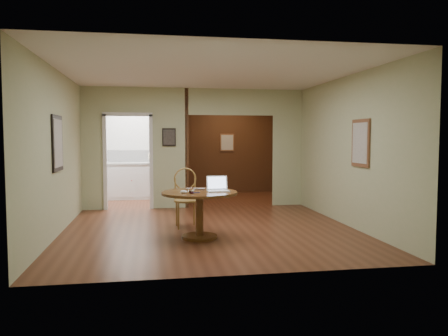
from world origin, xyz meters
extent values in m
plane|color=#4D2516|center=(0.00, 0.00, 0.00)|extent=(5.00, 5.00, 0.00)
plane|color=white|center=(0.00, 0.00, 2.70)|extent=(5.00, 5.00, 0.00)
plane|color=#BCC094|center=(0.00, -2.50, 1.35)|extent=(5.00, 0.00, 5.00)
plane|color=#BCC094|center=(-2.50, 0.00, 1.35)|extent=(0.00, 5.00, 5.00)
plane|color=#BCC094|center=(2.50, 0.00, 1.35)|extent=(0.00, 5.00, 5.00)
cube|color=#BCC094|center=(-2.25, 2.50, 1.35)|extent=(0.50, 2.70, 0.04)
cube|color=#BCC094|center=(-0.60, 2.50, 1.35)|extent=(0.80, 2.70, 0.04)
cube|color=#BCC094|center=(2.15, 2.50, 1.35)|extent=(0.70, 2.70, 0.04)
plane|color=white|center=(-1.35, 4.50, 1.35)|extent=(2.70, 0.00, 2.70)
plane|color=#36190F|center=(1.15, 5.00, 1.35)|extent=(2.70, 0.00, 2.70)
cube|color=#36190F|center=(-0.20, 3.75, 1.35)|extent=(0.08, 2.50, 2.70)
cube|color=black|center=(-2.48, 0.00, 1.50)|extent=(0.03, 0.70, 0.90)
cube|color=brown|center=(2.48, -0.50, 1.50)|extent=(0.03, 0.60, 0.80)
cube|color=black|center=(-0.60, 2.48, 1.60)|extent=(0.30, 0.03, 0.40)
cube|color=beige|center=(1.15, 4.98, 1.45)|extent=(0.40, 0.03, 0.50)
cube|color=white|center=(-1.35, 4.49, 1.10)|extent=(2.00, 0.02, 0.32)
cylinder|color=#5B3016|center=(-0.25, -0.58, 0.02)|extent=(0.56, 0.56, 0.05)
cylinder|color=#5B3016|center=(-0.25, -0.58, 0.37)|extent=(0.12, 0.12, 0.65)
cylinder|color=#5B3016|center=(-0.25, -0.58, 0.73)|extent=(1.19, 1.19, 0.04)
cylinder|color=olive|center=(-0.39, 0.31, 0.48)|extent=(0.46, 0.46, 0.03)
cylinder|color=olive|center=(-0.54, 0.14, 0.24)|extent=(0.03, 0.03, 0.48)
cylinder|color=olive|center=(-0.22, 0.16, 0.24)|extent=(0.03, 0.03, 0.48)
cylinder|color=olive|center=(-0.55, 0.46, 0.24)|extent=(0.03, 0.03, 0.48)
cylinder|color=olive|center=(-0.24, 0.48, 0.24)|extent=(0.03, 0.03, 0.48)
cylinder|color=olive|center=(-0.58, 0.46, 0.68)|extent=(0.03, 0.03, 0.38)
cylinder|color=olive|center=(-0.22, 0.48, 0.68)|extent=(0.03, 0.03, 0.38)
torus|color=olive|center=(-0.40, 0.48, 0.85)|extent=(0.41, 0.05, 0.41)
cube|color=white|center=(0.04, -0.62, 0.75)|extent=(0.35, 0.25, 0.02)
cube|color=silver|center=(0.04, -0.65, 0.76)|extent=(0.29, 0.14, 0.00)
cube|color=white|center=(0.04, -0.48, 0.87)|extent=(0.34, 0.08, 0.22)
cube|color=#848FA8|center=(0.04, -0.49, 0.87)|extent=(0.30, 0.06, 0.18)
imported|color=silver|center=(-0.29, -0.35, 0.76)|extent=(0.33, 0.25, 0.02)
ellipsoid|color=white|center=(-0.51, -0.76, 0.77)|extent=(0.12, 0.09, 0.05)
cylinder|color=navy|center=(-0.33, -0.74, 0.75)|extent=(0.14, 0.03, 0.01)
cube|color=white|center=(-1.35, 4.20, 0.45)|extent=(2.00, 0.55, 0.90)
cube|color=beige|center=(-1.35, 4.20, 0.92)|extent=(2.06, 0.60, 0.04)
sphere|color=#B20C0C|center=(-1.50, 3.91, 0.50)|extent=(0.03, 0.03, 0.03)
sphere|color=#B20C0C|center=(-0.50, 3.91, 0.50)|extent=(0.03, 0.03, 0.03)
ellipsoid|color=beige|center=(-0.92, 4.20, 1.11)|extent=(0.37, 0.33, 0.33)
camera|label=1|loc=(-0.98, -7.35, 1.59)|focal=35.00mm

